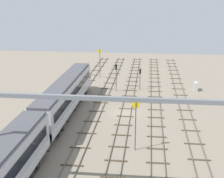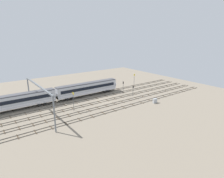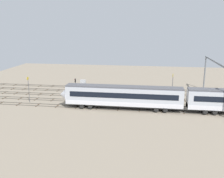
# 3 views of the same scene
# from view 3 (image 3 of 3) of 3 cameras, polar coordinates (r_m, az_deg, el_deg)

# --- Properties ---
(ground_plane) EXTENTS (100.50, 100.50, 0.00)m
(ground_plane) POSITION_cam_3_polar(r_m,az_deg,el_deg) (61.57, 2.40, -1.93)
(ground_plane) COLOR gray
(track_near_foreground) EXTENTS (84.50, 2.40, 0.16)m
(track_near_foreground) POSITION_cam_3_polar(r_m,az_deg,el_deg) (69.92, 3.16, 0.08)
(track_near_foreground) COLOR #59544C
(track_near_foreground) RESTS_ON ground
(track_second_near) EXTENTS (84.50, 2.40, 0.16)m
(track_second_near) POSITION_cam_3_polar(r_m,az_deg,el_deg) (65.72, 2.80, -0.83)
(track_second_near) COLOR #59544C
(track_second_near) RESTS_ON ground
(track_middle) EXTENTS (84.50, 2.40, 0.16)m
(track_middle) POSITION_cam_3_polar(r_m,az_deg,el_deg) (61.55, 2.40, -1.87)
(track_middle) COLOR #59544C
(track_middle) RESTS_ON ground
(track_second_far) EXTENTS (84.50, 2.40, 0.16)m
(track_second_far) POSITION_cam_3_polar(r_m,az_deg,el_deg) (57.41, 1.93, -3.05)
(track_second_far) COLOR #59544C
(track_second_far) RESTS_ON ground
(track_with_train) EXTENTS (84.50, 2.40, 0.16)m
(track_with_train) POSITION_cam_3_polar(r_m,az_deg,el_deg) (53.29, 1.39, -4.42)
(track_with_train) COLOR #59544C
(track_with_train) RESTS_ON ground
(train) EXTENTS (50.40, 3.24, 4.80)m
(train) POSITION_cam_3_polar(r_m,az_deg,el_deg) (52.60, 15.48, -2.24)
(train) COLOR #B7BCC6
(train) RESTS_ON ground
(overhead_gantry) EXTENTS (0.40, 23.23, 9.11)m
(overhead_gantry) POSITION_cam_3_polar(r_m,az_deg,el_deg) (61.73, 22.37, 3.78)
(overhead_gantry) COLOR slate
(overhead_gantry) RESTS_ON ground
(speed_sign_near_foreground) EXTENTS (0.14, 0.80, 5.92)m
(speed_sign_near_foreground) POSITION_cam_3_polar(r_m,az_deg,el_deg) (59.91, -18.28, 0.53)
(speed_sign_near_foreground) COLOR #4C4C51
(speed_sign_near_foreground) RESTS_ON ground
(speed_sign_mid_trackside) EXTENTS (0.14, 0.91, 5.85)m
(speed_sign_mid_trackside) POSITION_cam_3_polar(r_m,az_deg,el_deg) (62.41, 13.47, 1.45)
(speed_sign_mid_trackside) COLOR #4C4C51
(speed_sign_mid_trackside) RESTS_ON ground
(signal_light_trackside_approach) EXTENTS (0.31, 0.32, 3.91)m
(signal_light_trackside_approach) POSITION_cam_3_polar(r_m,az_deg,el_deg) (64.84, -8.23, 1.13)
(signal_light_trackside_approach) COLOR #4C4C51
(signal_light_trackside_approach) RESTS_ON ground
(signal_light_trackside_departure) EXTENTS (0.31, 0.32, 4.87)m
(signal_light_trackside_departure) POSITION_cam_3_polar(r_m,az_deg,el_deg) (60.44, -8.23, 0.74)
(signal_light_trackside_departure) COLOR #4C4C51
(signal_light_trackside_departure) RESTS_ON ground
(relay_cabinet) EXTENTS (1.60, 0.60, 1.52)m
(relay_cabinet) POSITION_cam_3_polar(r_m,az_deg,el_deg) (74.87, -6.54, 1.50)
(relay_cabinet) COLOR #B2B7BC
(relay_cabinet) RESTS_ON ground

